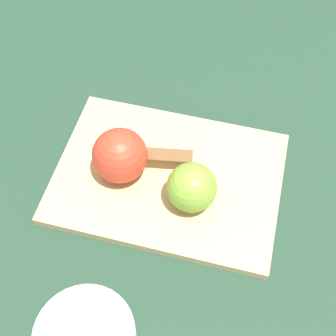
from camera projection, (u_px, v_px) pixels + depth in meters
name	position (u px, v px, depth m)	size (l,w,h in m)	color
ground_plane	(168.00, 180.00, 0.74)	(4.00, 4.00, 0.00)	#1E3828
cutting_board	(168.00, 178.00, 0.74)	(0.38, 0.30, 0.02)	tan
apple_half_left	(192.00, 188.00, 0.67)	(0.07, 0.07, 0.07)	olive
apple_half_right	(120.00, 154.00, 0.70)	(0.08, 0.08, 0.08)	red
knife	(166.00, 159.00, 0.73)	(0.15, 0.03, 0.02)	silver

